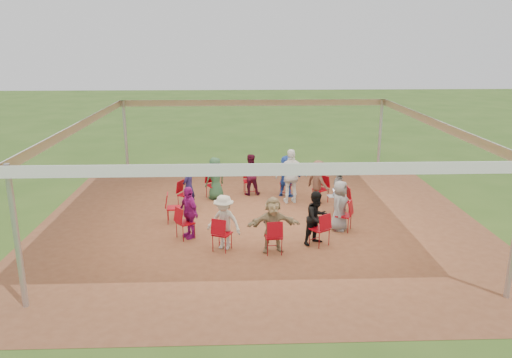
{
  "coord_description": "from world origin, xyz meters",
  "views": [
    {
      "loc": [
        -0.65,
        -14.26,
        5.26
      ],
      "look_at": [
        -0.1,
        0.3,
        1.17
      ],
      "focal_mm": 35.0,
      "sensor_mm": 36.0,
      "label": 1
    }
  ],
  "objects_px": {
    "chair_6": "(174,208)",
    "cable_coil": "(269,222)",
    "chair_0": "(342,201)",
    "person_seated_1": "(318,182)",
    "chair_11": "(343,215)",
    "person_seated_4": "(215,178)",
    "person_seated_9": "(317,218)",
    "chair_4": "(214,185)",
    "person_seated_2": "(286,176)",
    "person_seated_3": "(250,175)",
    "chair_2": "(287,183)",
    "person_seated_8": "(273,224)",
    "laptop": "(333,194)",
    "chair_1": "(320,189)",
    "chair_3": "(250,181)",
    "chair_10": "(320,229)",
    "person_seated_0": "(339,192)",
    "person_seated_5": "(189,187)",
    "person_seated_10": "(340,206)",
    "chair_7": "(185,223)",
    "chair_5": "(186,195)",
    "standing_person": "(291,176)",
    "person_seated_7": "(224,222)",
    "chair_9": "(274,237)",
    "chair_8": "(222,234)",
    "person_seated_6": "(189,212)"
  },
  "relations": [
    {
      "from": "person_seated_8",
      "to": "chair_5",
      "type": "bearing_deg",
      "value": 120.79
    },
    {
      "from": "chair_4",
      "to": "person_seated_2",
      "type": "xyz_separation_m",
      "value": [
        2.5,
        0.13,
        0.28
      ]
    },
    {
      "from": "chair_9",
      "to": "standing_person",
      "type": "xyz_separation_m",
      "value": [
        0.87,
        4.05,
        0.46
      ]
    },
    {
      "from": "chair_4",
      "to": "laptop",
      "type": "bearing_deg",
      "value": 118.07
    },
    {
      "from": "person_seated_10",
      "to": "chair_7",
      "type": "bearing_deg",
      "value": 120.79
    },
    {
      "from": "chair_2",
      "to": "person_seated_3",
      "type": "xyz_separation_m",
      "value": [
        -1.3,
        0.1,
        0.28
      ]
    },
    {
      "from": "person_seated_1",
      "to": "chair_0",
      "type": "bearing_deg",
      "value": 170.11
    },
    {
      "from": "person_seated_6",
      "to": "chair_5",
      "type": "bearing_deg",
      "value": 152.38
    },
    {
      "from": "chair_11",
      "to": "person_seated_4",
      "type": "relative_size",
      "value": 0.62
    },
    {
      "from": "person_seated_1",
      "to": "person_seated_2",
      "type": "bearing_deg",
      "value": 15.0
    },
    {
      "from": "chair_2",
      "to": "person_seated_1",
      "type": "height_order",
      "value": "person_seated_1"
    },
    {
      "from": "chair_7",
      "to": "person_seated_8",
      "type": "relative_size",
      "value": 0.62
    },
    {
      "from": "person_seated_1",
      "to": "person_seated_5",
      "type": "relative_size",
      "value": 1.0
    },
    {
      "from": "person_seated_0",
      "to": "person_seated_8",
      "type": "relative_size",
      "value": 1.0
    },
    {
      "from": "person_seated_2",
      "to": "chair_7",
      "type": "bearing_deg",
      "value": 74.63
    },
    {
      "from": "chair_9",
      "to": "person_seated_3",
      "type": "distance_m",
      "value": 5.01
    },
    {
      "from": "chair_0",
      "to": "person_seated_1",
      "type": "bearing_deg",
      "value": 20.11
    },
    {
      "from": "chair_2",
      "to": "person_seated_3",
      "type": "relative_size",
      "value": 0.62
    },
    {
      "from": "person_seated_8",
      "to": "person_seated_1",
      "type": "bearing_deg",
      "value": 60.0
    },
    {
      "from": "standing_person",
      "to": "chair_2",
      "type": "bearing_deg",
      "value": -94.61
    },
    {
      "from": "chair_6",
      "to": "person_seated_10",
      "type": "height_order",
      "value": "person_seated_10"
    },
    {
      "from": "chair_1",
      "to": "person_seated_3",
      "type": "distance_m",
      "value": 2.52
    },
    {
      "from": "chair_1",
      "to": "person_seated_3",
      "type": "xyz_separation_m",
      "value": [
        -2.32,
        0.95,
        0.28
      ]
    },
    {
      "from": "person_seated_5",
      "to": "person_seated_10",
      "type": "bearing_deg",
      "value": 90.0
    },
    {
      "from": "chair_2",
      "to": "person_seated_3",
      "type": "height_order",
      "value": "person_seated_3"
    },
    {
      "from": "person_seated_3",
      "to": "cable_coil",
      "type": "height_order",
      "value": "person_seated_3"
    },
    {
      "from": "chair_7",
      "to": "chair_10",
      "type": "xyz_separation_m",
      "value": [
        3.57,
        -0.61,
        0.0
      ]
    },
    {
      "from": "chair_6",
      "to": "cable_coil",
      "type": "xyz_separation_m",
      "value": [
        2.8,
        -0.14,
        -0.43
      ]
    },
    {
      "from": "chair_4",
      "to": "laptop",
      "type": "height_order",
      "value": "chair_4"
    },
    {
      "from": "person_seated_1",
      "to": "person_seated_9",
      "type": "distance_m",
      "value": 3.46
    },
    {
      "from": "chair_4",
      "to": "chair_5",
      "type": "bearing_deg",
      "value": 15.0
    },
    {
      "from": "chair_6",
      "to": "laptop",
      "type": "relative_size",
      "value": 2.66
    },
    {
      "from": "chair_8",
      "to": "chair_11",
      "type": "xyz_separation_m",
      "value": [
        3.4,
        1.26,
        0.0
      ]
    },
    {
      "from": "person_seated_3",
      "to": "chair_6",
      "type": "bearing_deg",
      "value": 43.63
    },
    {
      "from": "chair_2",
      "to": "chair_6",
      "type": "bearing_deg",
      "value": 60.0
    },
    {
      "from": "chair_6",
      "to": "person_seated_4",
      "type": "height_order",
      "value": "person_seated_4"
    },
    {
      "from": "chair_10",
      "to": "person_seated_8",
      "type": "relative_size",
      "value": 0.62
    },
    {
      "from": "chair_0",
      "to": "standing_person",
      "type": "bearing_deg",
      "value": 43.54
    },
    {
      "from": "person_seated_7",
      "to": "laptop",
      "type": "bearing_deg",
      "value": 61.14
    },
    {
      "from": "chair_10",
      "to": "cable_coil",
      "type": "bearing_deg",
      "value": 90.35
    },
    {
      "from": "person_seated_8",
      "to": "laptop",
      "type": "height_order",
      "value": "person_seated_8"
    },
    {
      "from": "chair_0",
      "to": "chair_3",
      "type": "xyz_separation_m",
      "value": [
        -2.79,
        2.31,
        0.0
      ]
    },
    {
      "from": "chair_6",
      "to": "chair_10",
      "type": "bearing_deg",
      "value": 60.0
    },
    {
      "from": "chair_1",
      "to": "chair_3",
      "type": "relative_size",
      "value": 1.0
    },
    {
      "from": "person_seated_7",
      "to": "cable_coil",
      "type": "height_order",
      "value": "person_seated_7"
    },
    {
      "from": "chair_10",
      "to": "cable_coil",
      "type": "relative_size",
      "value": 2.73
    },
    {
      "from": "person_seated_7",
      "to": "chair_10",
      "type": "bearing_deg",
      "value": 27.62
    },
    {
      "from": "chair_0",
      "to": "person_seated_3",
      "type": "distance_m",
      "value": 3.55
    },
    {
      "from": "chair_5",
      "to": "person_seated_5",
      "type": "relative_size",
      "value": 0.62
    },
    {
      "from": "chair_7",
      "to": "person_seated_8",
      "type": "height_order",
      "value": "person_seated_8"
    }
  ]
}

